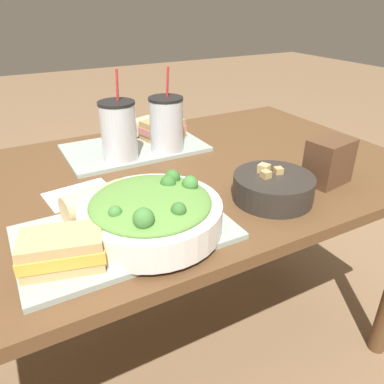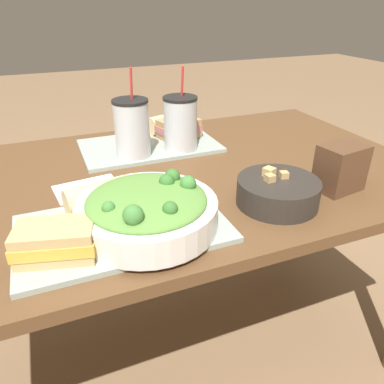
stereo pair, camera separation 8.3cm
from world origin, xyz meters
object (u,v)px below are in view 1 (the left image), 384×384
(sandwich_near, at_px, (63,250))
(drink_cup_dark, at_px, (119,133))
(baguette_far, at_px, (146,125))
(baguette_near, at_px, (98,200))
(chip_bag, at_px, (329,161))
(sandwich_far, at_px, (162,129))
(napkin_folded, at_px, (80,194))
(soup_bowl, at_px, (273,187))
(salad_bowl, at_px, (151,211))
(drink_cup_red, at_px, (167,126))

(sandwich_near, bearing_deg, drink_cup_dark, 73.78)
(sandwich_near, bearing_deg, baguette_far, 70.39)
(baguette_near, relative_size, chip_bag, 1.26)
(sandwich_far, height_order, napkin_folded, sandwich_far)
(soup_bowl, bearing_deg, sandwich_near, -176.50)
(salad_bowl, xyz_separation_m, baguette_near, (-0.08, 0.12, -0.01))
(baguette_near, relative_size, baguette_far, 1.31)
(salad_bowl, relative_size, baguette_far, 2.39)
(soup_bowl, relative_size, drink_cup_red, 0.77)
(sandwich_near, relative_size, baguette_far, 1.35)
(sandwich_far, bearing_deg, sandwich_near, -144.31)
(soup_bowl, relative_size, baguette_far, 1.60)
(napkin_folded, bearing_deg, drink_cup_dark, 42.72)
(salad_bowl, xyz_separation_m, chip_bag, (0.51, 0.01, 0.00))
(soup_bowl, bearing_deg, napkin_folded, 148.76)
(baguette_near, xyz_separation_m, baguette_far, (0.30, 0.45, 0.00))
(drink_cup_red, bearing_deg, chip_bag, -54.08)
(salad_bowl, relative_size, napkin_folded, 1.67)
(soup_bowl, relative_size, chip_bag, 1.55)
(sandwich_far, bearing_deg, soup_bowl, -97.25)
(sandwich_far, xyz_separation_m, chip_bag, (0.25, -0.49, 0.02))
(sandwich_far, height_order, drink_cup_dark, drink_cup_dark)
(sandwich_near, bearing_deg, napkin_folded, 86.10)
(salad_bowl, relative_size, soup_bowl, 1.49)
(salad_bowl, distance_m, drink_cup_red, 0.46)
(baguette_far, bearing_deg, sandwich_far, -177.99)
(salad_bowl, height_order, drink_cup_dark, drink_cup_dark)
(sandwich_far, bearing_deg, baguette_far, 95.99)
(drink_cup_red, bearing_deg, soup_bowl, -76.50)
(sandwich_near, relative_size, chip_bag, 1.31)
(soup_bowl, bearing_deg, salad_bowl, 179.94)
(soup_bowl, distance_m, sandwich_far, 0.50)
(baguette_near, distance_m, napkin_folded, 0.14)
(baguette_near, height_order, chip_bag, chip_bag)
(salad_bowl, bearing_deg, chip_bag, 0.68)
(soup_bowl, xyz_separation_m, chip_bag, (0.19, 0.01, 0.03))
(soup_bowl, bearing_deg, chip_bag, 1.95)
(drink_cup_dark, xyz_separation_m, drink_cup_red, (0.15, 0.00, -0.00))
(baguette_far, xyz_separation_m, chip_bag, (0.28, -0.57, 0.02))
(sandwich_near, height_order, chip_bag, chip_bag)
(drink_cup_dark, bearing_deg, baguette_near, -118.05)
(sandwich_far, xyz_separation_m, drink_cup_red, (-0.03, -0.10, 0.05))
(sandwich_near, distance_m, napkin_folded, 0.30)
(sandwich_near, relative_size, drink_cup_red, 0.65)
(salad_bowl, distance_m, soup_bowl, 0.32)
(baguette_near, height_order, baguette_far, same)
(sandwich_far, distance_m, napkin_folded, 0.43)
(baguette_far, bearing_deg, soup_bowl, 170.59)
(sandwich_near, height_order, sandwich_far, same)
(sandwich_near, relative_size, baguette_near, 1.03)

